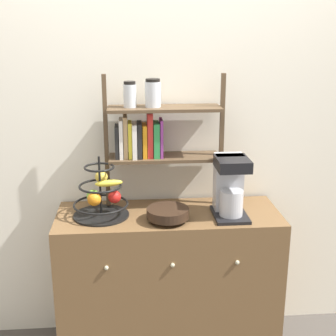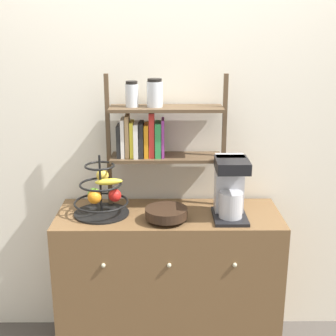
# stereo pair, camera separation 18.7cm
# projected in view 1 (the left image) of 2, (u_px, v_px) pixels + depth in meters

# --- Properties ---
(wall_back) EXTENTS (7.00, 0.05, 2.60)m
(wall_back) POSITION_uv_depth(u_px,v_px,m) (165.00, 130.00, 2.77)
(wall_back) COLOR silver
(wall_back) RESTS_ON ground_plane
(sideboard) EXTENTS (1.26, 0.49, 0.88)m
(sideboard) POSITION_uv_depth(u_px,v_px,m) (169.00, 283.00, 2.75)
(sideboard) COLOR brown
(sideboard) RESTS_ON ground_plane
(coffee_maker) EXTENTS (0.18, 0.26, 0.34)m
(coffee_maker) POSITION_uv_depth(u_px,v_px,m) (230.00, 185.00, 2.56)
(coffee_maker) COLOR black
(coffee_maker) RESTS_ON sideboard
(fruit_stand) EXTENTS (0.31, 0.31, 0.34)m
(fruit_stand) POSITION_uv_depth(u_px,v_px,m) (101.00, 197.00, 2.56)
(fruit_stand) COLOR black
(fruit_stand) RESTS_ON sideboard
(wooden_bowl) EXTENTS (0.23, 0.23, 0.07)m
(wooden_bowl) POSITION_uv_depth(u_px,v_px,m) (168.00, 214.00, 2.51)
(wooden_bowl) COLOR black
(wooden_bowl) RESTS_ON sideboard
(shelf_hutch) EXTENTS (0.68, 0.20, 0.76)m
(shelf_hutch) POSITION_uv_depth(u_px,v_px,m) (150.00, 131.00, 2.62)
(shelf_hutch) COLOR brown
(shelf_hutch) RESTS_ON sideboard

